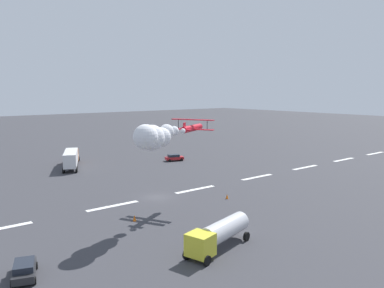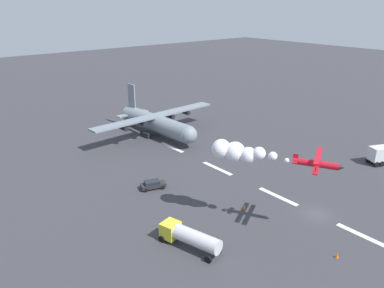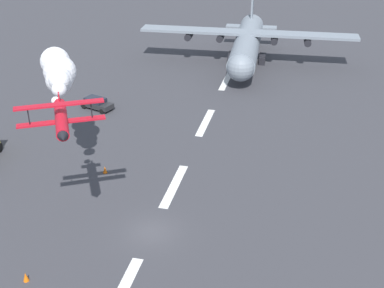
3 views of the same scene
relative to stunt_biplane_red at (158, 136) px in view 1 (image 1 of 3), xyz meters
The scene contains 14 objects.
ground_plane 16.62m from the stunt_biplane_red, 122.39° to the right, with size 440.00×440.00×0.00m, color #38383D.
runway_stripe_0 76.37m from the stunt_biplane_red, behind, with size 8.00×0.90×0.01m, color white.
runway_stripe_1 61.60m from the stunt_biplane_red, behind, with size 8.00×0.90×0.01m, color white.
runway_stripe_2 47.07m from the stunt_biplane_red, 166.74° to the right, with size 8.00×0.90×0.01m, color white.
runway_stripe_3 33.09m from the stunt_biplane_red, 160.35° to the right, with size 8.00×0.90×0.01m, color white.
runway_stripe_4 20.84m from the stunt_biplane_red, 143.60° to the right, with size 8.00×0.90×0.01m, color white.
runway_stripe_5 15.25m from the stunt_biplane_red, 85.00° to the right, with size 8.00×0.90×0.01m, color white.
stunt_biplane_red is the anchor object (origin of this frame).
semi_truck_orange 43.04m from the stunt_biplane_red, 97.16° to the right, with size 8.59×14.50×3.70m.
fuel_tanker_truck 13.89m from the stunt_biplane_red, 93.18° to the left, with size 9.28×4.86×2.90m.
followme_car_yellow 44.94m from the stunt_biplane_red, 128.24° to the right, with size 4.58×3.01×1.52m.
airport_staff_sedan 20.30m from the stunt_biplane_red, 14.24° to the left, with size 3.13×4.74×1.52m.
traffic_cone_near 18.27m from the stunt_biplane_red, 167.90° to the right, with size 0.44×0.44×0.75m, color orange.
traffic_cone_far 11.19m from the stunt_biplane_red, 59.36° to the right, with size 0.44×0.44×0.75m, color orange.
Camera 1 is at (32.24, 49.46, 16.42)m, focal length 36.54 mm.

